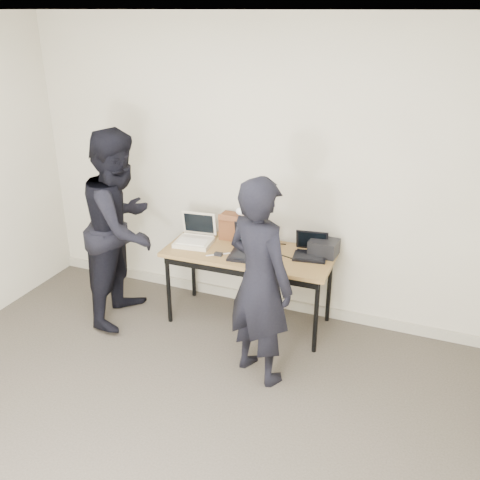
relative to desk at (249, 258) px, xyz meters
The scene contains 13 objects.
room 2.00m from the desk, 92.29° to the right, with size 4.60×4.60×2.80m.
desk is the anchor object (origin of this frame).
laptop_beige 0.54m from the desk, behind, with size 0.36×0.35×0.26m.
laptop_center 0.13m from the desk, 49.27° to the right, with size 0.38×0.37×0.27m.
laptop_right 0.55m from the desk, 13.76° to the left, with size 0.32×0.31×0.21m.
leather_satchel 0.34m from the desk, 128.35° to the left, with size 0.36×0.18×0.25m.
tissue 0.44m from the desk, 122.94° to the left, with size 0.13×0.10×0.08m, color white.
equipment_box 0.67m from the desk, 16.95° to the left, with size 0.24×0.20×0.14m, color black.
power_brick 0.29m from the desk, 142.65° to the right, with size 0.07×0.04×0.03m, color black.
cables 0.17m from the desk, ahead, with size 0.90×0.51×0.01m.
person_typist 0.79m from the desk, 63.07° to the right, with size 0.60×0.40×1.65m, color black.
person_observer 1.18m from the desk, 165.60° to the right, with size 0.87×0.68×1.79m, color black.
baseboard 0.71m from the desk, 101.86° to the left, with size 4.50×0.03×0.10m, color #A8A08B.
Camera 1 is at (1.61, -2.15, 2.72)m, focal length 40.00 mm.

